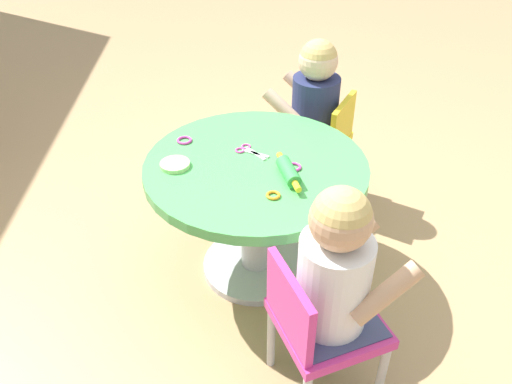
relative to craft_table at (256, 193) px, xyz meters
name	(u,v)px	position (x,y,z in m)	size (l,w,h in m)	color
ground_plane	(256,267)	(0.00, 0.00, -0.38)	(10.00, 10.00, 0.00)	tan
craft_table	(256,193)	(0.00, 0.00, 0.00)	(0.82, 0.82, 0.52)	silver
child_chair_left	(318,324)	(-0.57, -0.17, -0.08)	(0.38, 0.38, 0.54)	#B7B7BC
seated_child_left	(337,266)	(-0.55, -0.20, 0.15)	(0.37, 0.42, 0.51)	#3F4772
child_chair_right	(319,142)	(0.50, -0.32, -0.08)	(0.41, 0.41, 0.54)	#B7B7BC
seated_child_right	(315,96)	(0.52, -0.28, 0.15)	(0.40, 0.43, 0.51)	#3F4772
rolling_pin	(288,171)	(-0.10, -0.11, 0.16)	(0.23, 0.08, 0.05)	green
craft_scissors	(248,151)	(0.08, 0.03, 0.14)	(0.13, 0.14, 0.01)	silver
playdough_blob_0	(175,164)	(-0.01, 0.29, 0.14)	(0.11, 0.11, 0.02)	#B2E58C
cookie_cutter_0	(273,195)	(-0.21, -0.05, 0.14)	(0.05, 0.05, 0.01)	orange
cookie_cutter_1	(294,167)	(-0.04, -0.13, 0.14)	(0.06, 0.06, 0.01)	#D83FA5
cookie_cutter_2	(184,140)	(0.17, 0.27, 0.14)	(0.06, 0.06, 0.01)	#D83FA5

